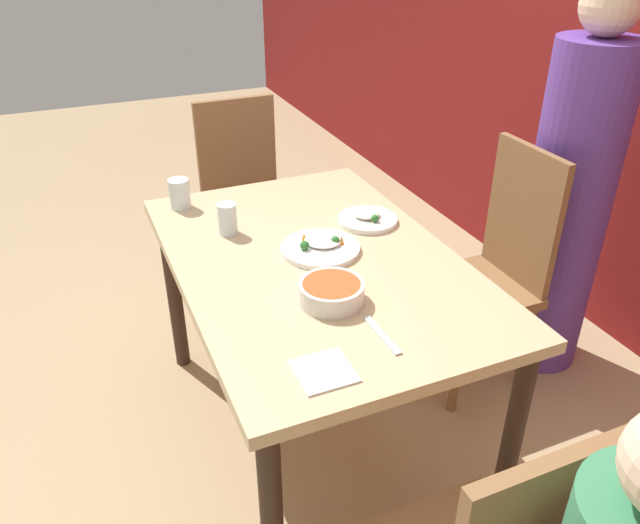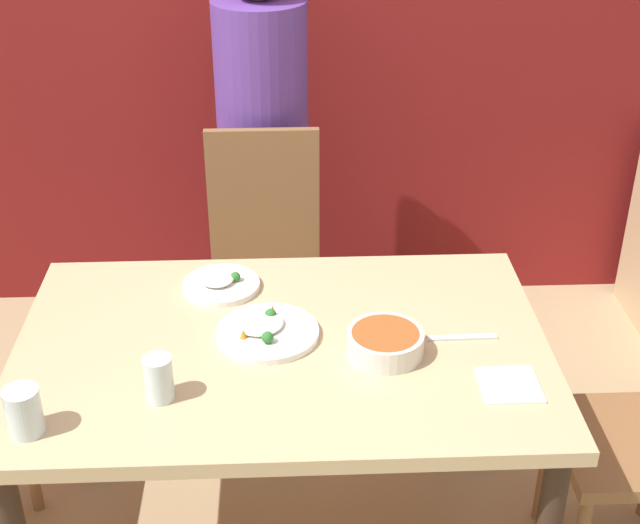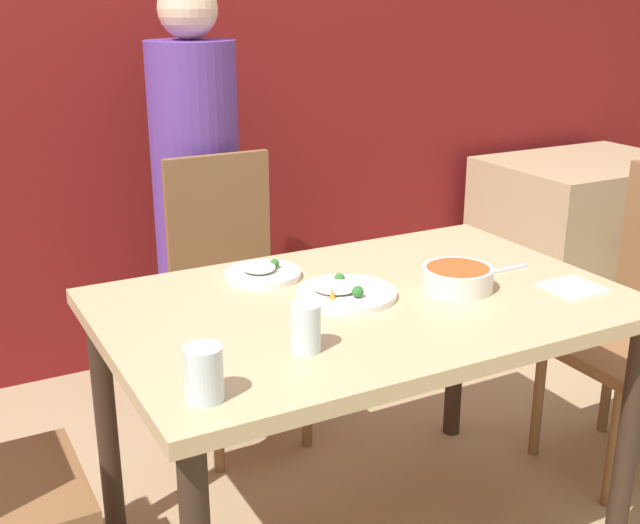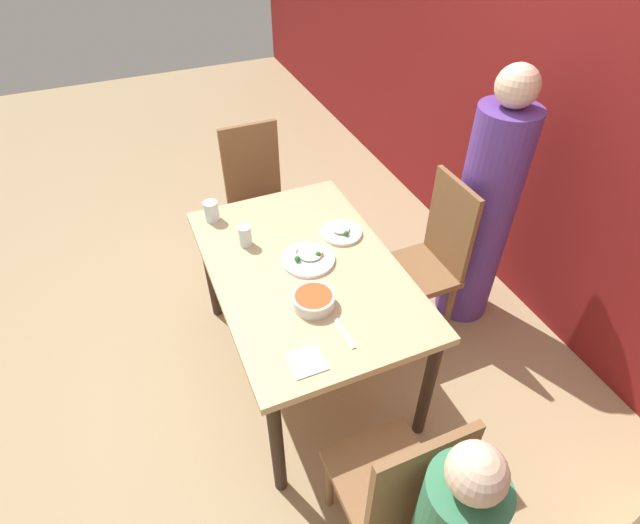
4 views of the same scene
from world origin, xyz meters
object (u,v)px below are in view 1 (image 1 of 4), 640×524
at_px(glass_water_tall, 227,219).
at_px(plate_rice_adult, 321,247).
at_px(person_adult, 568,204).
at_px(bowl_curry, 331,292).
at_px(chair_adult_spot, 493,266).

bearing_deg(glass_water_tall, plate_rice_adult, 45.89).
bearing_deg(person_adult, glass_water_tall, -99.60).
bearing_deg(plate_rice_adult, bowl_curry, -17.62).
height_order(chair_adult_spot, person_adult, person_adult).
relative_size(plate_rice_adult, glass_water_tall, 2.38).
distance_m(plate_rice_adult, glass_water_tall, 0.35).
distance_m(chair_adult_spot, glass_water_tall, 1.07).
bearing_deg(chair_adult_spot, person_adult, 90.00).
height_order(bowl_curry, plate_rice_adult, bowl_curry).
relative_size(bowl_curry, plate_rice_adult, 0.72).
bearing_deg(plate_rice_adult, glass_water_tall, -134.11).
xyz_separation_m(plate_rice_adult, glass_water_tall, (-0.24, -0.25, 0.04)).
distance_m(chair_adult_spot, plate_rice_adult, 0.79).
height_order(chair_adult_spot, glass_water_tall, chair_adult_spot).
bearing_deg(bowl_curry, person_adult, 104.97).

